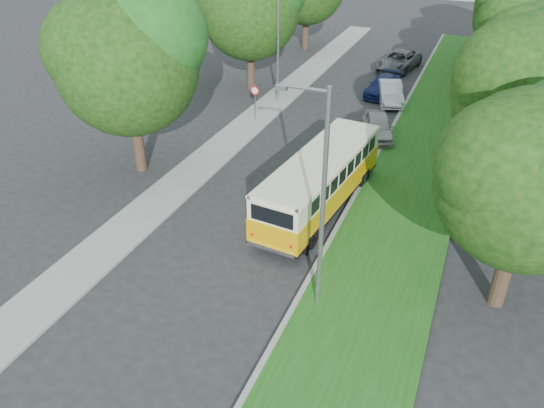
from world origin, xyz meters
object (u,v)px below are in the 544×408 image
at_px(lamppost_far, 277,42).
at_px(car_grey, 399,60).
at_px(car_white, 390,93).
at_px(car_silver, 378,126).
at_px(car_blue, 383,86).
at_px(lamppost_near, 320,198).
at_px(vintage_bus, 320,182).

distance_m(lamppost_far, car_grey, 12.99).
bearing_deg(car_white, car_silver, -102.49).
bearing_deg(car_blue, car_grey, 97.25).
distance_m(lamppost_near, car_white, 21.87).
bearing_deg(vintage_bus, lamppost_far, 126.31).
height_order(lamppost_far, vintage_bus, lamppost_far).
xyz_separation_m(car_silver, car_grey, (-1.42, 14.06, 0.04)).
distance_m(lamppost_far, car_silver, 9.02).
height_order(vintage_bus, car_silver, vintage_bus).
xyz_separation_m(lamppost_near, car_grey, (-2.63, 29.36, -3.64)).
relative_size(car_silver, car_grey, 0.77).
distance_m(car_white, car_blue, 1.63).
bearing_deg(lamppost_near, car_blue, 96.27).
relative_size(vintage_bus, car_white, 2.19).
distance_m(lamppost_far, car_white, 8.50).
bearing_deg(lamppost_far, car_white, 22.61).
relative_size(car_silver, car_blue, 0.93).
relative_size(lamppost_far, car_grey, 1.43).
xyz_separation_m(car_silver, car_white, (-0.52, 6.19, 0.00)).
xyz_separation_m(lamppost_far, car_white, (7.18, 2.99, -3.42)).
distance_m(car_silver, car_white, 6.22).
xyz_separation_m(lamppost_near, car_blue, (-2.52, 22.91, -3.74)).
distance_m(lamppost_far, car_blue, 8.51).
bearing_deg(lamppost_near, vintage_bus, 106.71).
bearing_deg(car_silver, car_white, 76.62).
xyz_separation_m(lamppost_near, car_silver, (-1.21, 15.30, -3.68)).
bearing_deg(car_white, lamppost_far, -174.66).
relative_size(vintage_bus, car_grey, 1.76).
bearing_deg(lamppost_far, car_silver, -22.60).
height_order(car_blue, car_grey, car_grey).
bearing_deg(car_silver, car_blue, 81.62).
xyz_separation_m(vintage_bus, car_grey, (-0.74, 23.08, -0.64)).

